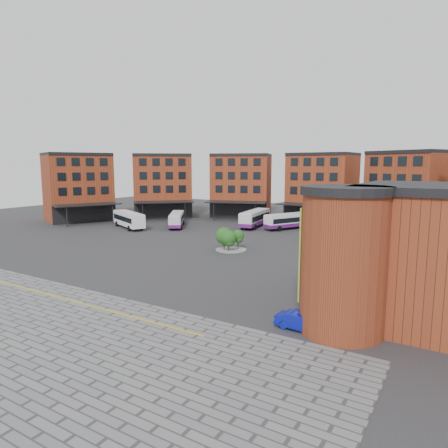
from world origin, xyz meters
The scene contains 12 objects.
ground centered at (0.00, 0.00, 0.00)m, with size 160.00×160.00×0.00m, color #28282B.
yellow_line centered at (2.00, -14.00, 0.03)m, with size 26.00×0.15×0.02m, color gold.
main_building centered at (-4.77, 38.25, 7.23)m, with size 94.14×42.48×14.60m.
east_building centered at (28.70, -3.06, 5.29)m, with size 17.40×15.40×10.60m.
tree_island centered at (1.87, 11.46, 1.80)m, with size 4.40×4.40×3.29m.
bus_a centered at (-25.02, 19.16, 1.83)m, with size 10.92×6.98×3.09m.
bus_b centered at (-17.93, 24.96, 1.52)m, with size 7.37×9.56×2.80m.
bus_c centered at (-5.02, 33.28, 1.73)m, with size 4.14×11.60×3.20m.
bus_d centered at (1.78, 34.27, 1.60)m, with size 6.95×10.41×2.95m.
bus_e centered at (14.38, 27.08, 1.87)m, with size 10.67×10.66×3.46m.
bus_f centered at (20.89, 24.31, 1.78)m, with size 10.82×9.26×3.28m.
blue_car centered at (20.54, -9.35, 0.66)m, with size 1.40×4.01×1.32m, color #0C15A3.
Camera 1 is at (30.14, -36.17, 12.07)m, focal length 32.00 mm.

